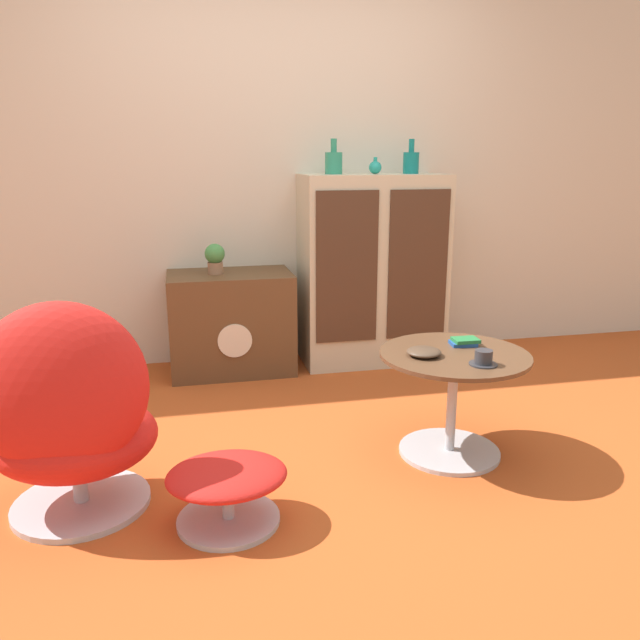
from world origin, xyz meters
TOP-DOWN VIEW (x-y plane):
  - ground_plane at (0.00, 0.00)m, footprint 12.00×12.00m
  - wall_back at (0.00, 1.65)m, footprint 6.40×0.06m
  - sideboard at (0.58, 1.40)m, footprint 0.91×0.45m
  - tv_console at (-0.33, 1.38)m, footprint 0.76×0.48m
  - egg_chair at (-1.05, -0.15)m, footprint 0.66×0.61m
  - ottoman at (-0.49, -0.33)m, footprint 0.44×0.38m
  - coffee_table at (0.54, 0.01)m, footprint 0.66×0.66m
  - vase_leftmost at (0.33, 1.40)m, footprint 0.11×0.11m
  - vase_inner_left at (0.59, 1.40)m, footprint 0.08×0.08m
  - vase_inner_right at (0.82, 1.40)m, footprint 0.10×0.10m
  - potted_plant at (-0.42, 1.38)m, footprint 0.12×0.12m
  - teacup at (0.59, -0.17)m, footprint 0.12×0.12m
  - book_stack at (0.63, 0.11)m, footprint 0.13×0.10m
  - bowl at (0.39, 0.00)m, footprint 0.15×0.15m

SIDE VIEW (x-z plane):
  - ground_plane at x=0.00m, z-range 0.00..0.00m
  - ottoman at x=-0.49m, z-range 0.04..0.28m
  - coffee_table at x=0.54m, z-range 0.07..0.55m
  - tv_console at x=-0.33m, z-range 0.00..0.62m
  - egg_chair at x=-1.05m, z-range -0.03..0.83m
  - book_stack at x=0.63m, z-range 0.48..0.51m
  - bowl at x=0.39m, z-range 0.48..0.52m
  - teacup at x=0.59m, z-range 0.48..0.54m
  - sideboard at x=0.58m, z-range 0.00..1.21m
  - potted_plant at x=-0.42m, z-range 0.63..0.82m
  - vase_inner_left at x=0.59m, z-range 1.20..1.30m
  - vase_leftmost at x=0.33m, z-range 1.18..1.39m
  - vase_inner_right at x=0.82m, z-range 1.18..1.39m
  - wall_back at x=0.00m, z-range 0.00..2.60m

